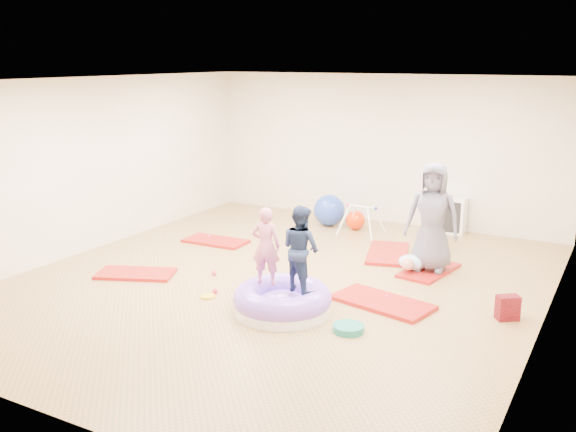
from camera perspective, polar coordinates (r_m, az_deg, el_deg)
The scene contains 19 objects.
room at distance 8.76m, azimuth -0.95°, elevation 2.76°, with size 7.01×8.01×2.81m.
gym_mat_front_left at distance 9.66m, azimuth -13.38°, elevation -5.01°, with size 1.11×0.55×0.05m, color red.
gym_mat_mid_left at distance 11.10m, azimuth -6.46°, elevation -2.22°, with size 1.09×0.54×0.05m, color red.
gym_mat_center_back at distance 10.47m, azimuth 8.86°, elevation -3.30°, with size 1.24×0.62×0.05m, color red.
gym_mat_right at distance 8.42m, azimuth 8.39°, elevation -7.61°, with size 1.28×0.64×0.05m, color red.
gym_mat_rear_right at distance 9.76m, azimuth 12.41°, elevation -4.75°, with size 1.09×0.54×0.05m, color red.
inflatable_cushion at distance 8.04m, azimuth -0.51°, elevation -7.56°, with size 1.23×1.23×0.39m.
child_pink at distance 8.00m, azimuth -1.98°, elevation -2.34°, with size 0.36×0.24×1.00m, color #D1677D.
child_navy at distance 7.76m, azimuth 1.14°, elevation -2.57°, with size 0.52×0.41×1.07m, color #1C294A.
adult_caregiver at distance 9.53m, azimuth 12.72°, elevation -0.08°, with size 0.78×0.51×1.60m, color #5A5769.
infant at distance 9.60m, azimuth 10.86°, elevation -4.10°, with size 0.39×0.40×0.23m.
ball_pit_balls at distance 9.11m, azimuth -0.46°, elevation -5.68°, with size 3.85×2.59×0.07m.
exercise_ball_blue at distance 12.09m, azimuth 3.69°, elevation 0.51°, with size 0.59×0.59×0.59m, color #2441B0.
exercise_ball_orange at distance 11.87m, azimuth 6.02°, elevation -0.37°, with size 0.35×0.35×0.35m, color #FF2F00.
infant_play_gym at distance 11.44m, azimuth 6.54°, elevation 0.03°, with size 0.71×0.67×0.54m.
cube_shelf at distance 11.94m, azimuth 13.95°, elevation 0.09°, with size 0.65×0.32×0.65m.
balance_disc at distance 7.58m, azimuth 5.39°, elevation -9.91°, with size 0.37×0.37×0.08m, color #1E7F6F.
backpack at distance 8.27m, azimuth 18.94°, elevation -7.72°, with size 0.26×0.16×0.30m, color #AC121D.
yellow_toy at distance 8.63m, azimuth -7.14°, elevation -7.11°, with size 0.20×0.20×0.03m, color gold.
Camera 1 is at (4.27, -7.45, 3.10)m, focal length 40.00 mm.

